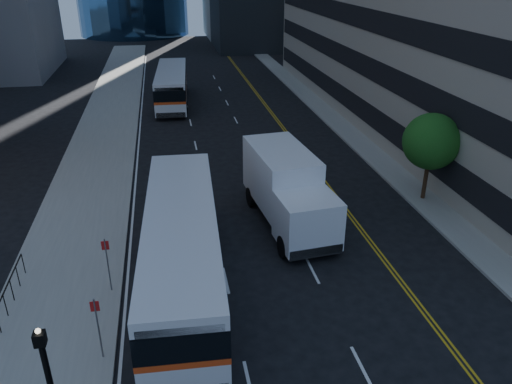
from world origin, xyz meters
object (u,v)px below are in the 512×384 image
(street_tree, at_px, (431,142))
(bus_front, at_px, (182,246))
(box_truck, at_px, (287,189))
(bus_rear, at_px, (172,85))

(street_tree, xyz_separation_m, bus_front, (-14.30, -5.89, -1.73))
(bus_front, distance_m, box_truck, 7.30)
(bus_rear, bearing_deg, bus_front, -87.60)
(bus_front, bearing_deg, bus_rear, 91.71)
(bus_front, height_order, box_truck, box_truck)
(bus_front, xyz_separation_m, bus_rear, (0.55, 30.77, -0.12))
(street_tree, relative_size, box_truck, 0.62)
(bus_front, relative_size, box_truck, 1.66)
(bus_rear, xyz_separation_m, box_truck, (5.15, -26.21, 0.24))
(bus_rear, height_order, box_truck, box_truck)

